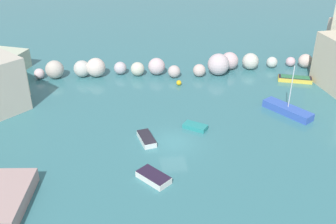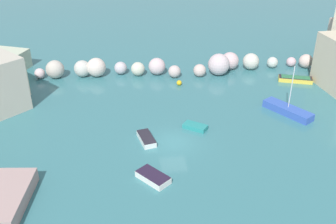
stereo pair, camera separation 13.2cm
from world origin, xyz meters
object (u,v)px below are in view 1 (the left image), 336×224
moored_boat_1 (195,127)px  moored_boat_4 (288,110)px  moored_boat_0 (154,177)px  moored_boat_3 (295,79)px  channel_buoy (179,83)px  moored_boat_2 (147,139)px

moored_boat_1 → moored_boat_4: (10.29, 1.87, 0.20)m
moored_boat_1 → moored_boat_0: bearing=-86.5°
moored_boat_0 → moored_boat_3: bearing=-87.6°
channel_buoy → moored_boat_4: size_ratio=0.12×
moored_boat_0 → moored_boat_4: moored_boat_4 is taller
moored_boat_0 → moored_boat_2: (-0.10, 5.88, -0.01)m
moored_boat_3 → moored_boat_4: 9.02m
moored_boat_4 → moored_boat_2: bearing=70.9°
channel_buoy → moored_boat_4: moored_boat_4 is taller
moored_boat_2 → moored_boat_3: bearing=-71.9°
moored_boat_3 → channel_buoy: bearing=-163.4°
moored_boat_4 → channel_buoy: bearing=17.6°
moored_boat_2 → moored_boat_4: (15.26, 3.63, 0.13)m
moored_boat_1 → moored_boat_3: moored_boat_3 is taller
moored_boat_2 → moored_boat_3: size_ratio=0.68×
channel_buoy → moored_boat_1: (0.04, -10.49, -0.10)m
moored_boat_0 → moored_boat_3: moored_boat_3 is taller
moored_boat_0 → moored_boat_4: 17.89m
moored_boat_4 → moored_boat_1: bearing=67.8°
channel_buoy → moored_boat_0: channel_buoy is taller
moored_boat_0 → moored_boat_2: 5.88m
moored_boat_0 → moored_boat_1: bearing=-72.1°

